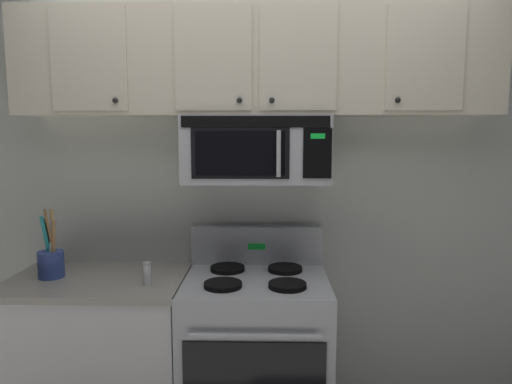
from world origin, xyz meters
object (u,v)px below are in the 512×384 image
object	(u,v)px
over_range_microwave	(256,149)
stove_range	(256,356)
salt_shaker	(147,273)
utensil_crock_blue	(51,259)

from	to	relation	value
over_range_microwave	stove_range	bearing A→B (deg)	-89.86
stove_range	salt_shaker	distance (m)	0.74
utensil_crock_blue	salt_shaker	xyz separation A→B (m)	(0.54, -0.11, -0.04)
utensil_crock_blue	stove_range	bearing A→B (deg)	0.17
stove_range	salt_shaker	size ratio (longest dim) A/B	9.50
over_range_microwave	salt_shaker	size ratio (longest dim) A/B	6.45
stove_range	salt_shaker	bearing A→B (deg)	-167.95
stove_range	salt_shaker	xyz separation A→B (m)	(-0.54, -0.12, 0.49)
stove_range	over_range_microwave	world-z (taller)	over_range_microwave
stove_range	utensil_crock_blue	size ratio (longest dim) A/B	3.03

